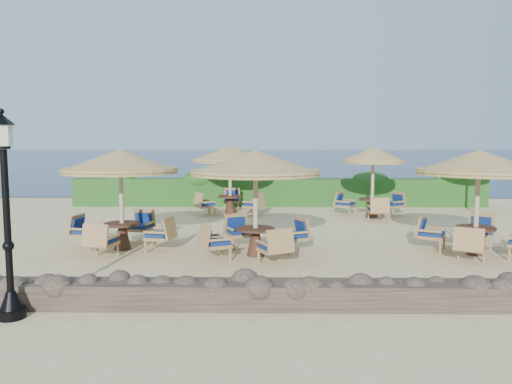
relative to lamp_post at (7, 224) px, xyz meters
name	(u,v)px	position (x,y,z in m)	size (l,w,h in m)	color
ground	(286,238)	(4.80, 6.80, -1.55)	(120.00, 120.00, 0.00)	beige
sea	(267,157)	(4.80, 76.80, -1.55)	(160.00, 160.00, 0.00)	#0A1A46
hedge	(279,192)	(4.80, 14.00, -0.95)	(18.00, 0.90, 1.20)	#1A4817
stone_wall	(303,295)	(4.80, 0.60, -1.33)	(15.00, 0.65, 0.44)	brown
lamp_post	(7,224)	(0.00, 0.00, 0.00)	(0.44, 0.44, 3.31)	black
extra_parasol	(478,158)	(12.60, 12.00, 0.62)	(2.30, 2.30, 2.41)	#C5AC8B
cafe_set_0	(121,179)	(0.37, 5.14, 0.33)	(3.04, 3.04, 2.65)	#C5AC8B
cafe_set_1	(256,179)	(3.91, 4.45, 0.37)	(3.25, 3.25, 2.65)	#C5AC8B
cafe_set_2	(478,180)	(9.47, 4.66, 0.34)	(3.07, 3.07, 2.65)	#C5AC8B
cafe_set_3	(230,164)	(2.81, 11.60, 0.40)	(2.98, 2.98, 2.65)	#C5AC8B
cafe_set_4	(373,170)	(8.19, 10.75, 0.24)	(2.77, 2.59, 2.65)	#C5AC8B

